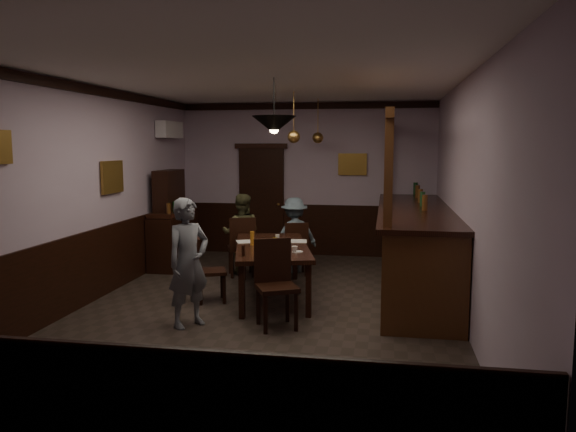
% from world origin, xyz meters
% --- Properties ---
extents(room, '(5.01, 8.01, 3.01)m').
position_xyz_m(room, '(0.00, 0.00, 1.50)').
color(room, '#2D2621').
rests_on(room, ground).
extents(dining_table, '(1.50, 2.38, 0.75)m').
position_xyz_m(dining_table, '(-0.04, 0.78, 0.69)').
color(dining_table, black).
rests_on(dining_table, ground).
extents(chair_far_left, '(0.56, 0.56, 1.00)m').
position_xyz_m(chair_far_left, '(-0.78, 1.91, 0.55)').
color(chair_far_left, black).
rests_on(chair_far_left, ground).
extents(chair_far_right, '(0.49, 0.49, 0.90)m').
position_xyz_m(chair_far_right, '(0.09, 2.13, 0.49)').
color(chair_far_right, black).
rests_on(chair_far_right, ground).
extents(chair_near, '(0.61, 0.61, 1.05)m').
position_xyz_m(chair_near, '(0.26, -0.50, 0.57)').
color(chair_near, black).
rests_on(chair_near, ground).
extents(chair_side, '(0.52, 0.52, 0.91)m').
position_xyz_m(chair_side, '(-0.89, 0.35, 0.50)').
color(chair_side, black).
rests_on(chair_side, ground).
extents(person_standing, '(0.63, 0.68, 1.55)m').
position_xyz_m(person_standing, '(-0.76, -0.68, 0.78)').
color(person_standing, slate).
rests_on(person_standing, ground).
extents(person_seated_left, '(0.73, 0.61, 1.36)m').
position_xyz_m(person_seated_left, '(-0.86, 2.18, 0.68)').
color(person_seated_left, '#4C4C2E').
rests_on(person_seated_left, ground).
extents(person_seated_right, '(0.96, 0.84, 1.28)m').
position_xyz_m(person_seated_right, '(0.02, 2.40, 0.64)').
color(person_seated_right, slate).
rests_on(person_seated_right, ground).
extents(newspaper_left, '(0.50, 0.44, 0.01)m').
position_xyz_m(newspaper_left, '(-0.41, 1.01, 0.75)').
color(newspaper_left, silver).
rests_on(newspaper_left, dining_table).
extents(newspaper_right, '(0.46, 0.36, 0.01)m').
position_xyz_m(newspaper_right, '(0.20, 1.14, 0.75)').
color(newspaper_right, silver).
rests_on(newspaper_right, dining_table).
extents(napkin, '(0.18, 0.18, 0.00)m').
position_xyz_m(napkin, '(-0.05, 0.52, 0.75)').
color(napkin, '#E6CC54').
rests_on(napkin, dining_table).
extents(saucer, '(0.15, 0.15, 0.01)m').
position_xyz_m(saucer, '(0.40, 0.33, 0.76)').
color(saucer, white).
rests_on(saucer, dining_table).
extents(coffee_cup, '(0.10, 0.10, 0.07)m').
position_xyz_m(coffee_cup, '(0.37, 0.29, 0.80)').
color(coffee_cup, white).
rests_on(coffee_cup, saucer).
extents(pastry_plate, '(0.22, 0.22, 0.01)m').
position_xyz_m(pastry_plate, '(0.06, 0.22, 0.76)').
color(pastry_plate, white).
rests_on(pastry_plate, dining_table).
extents(pastry_ring_a, '(0.13, 0.13, 0.04)m').
position_xyz_m(pastry_ring_a, '(-0.03, 0.24, 0.79)').
color(pastry_ring_a, '#C68C47').
rests_on(pastry_ring_a, pastry_plate).
extents(pastry_ring_b, '(0.13, 0.13, 0.04)m').
position_xyz_m(pastry_ring_b, '(0.08, 0.26, 0.79)').
color(pastry_ring_b, '#C68C47').
rests_on(pastry_ring_b, pastry_plate).
extents(soda_can, '(0.07, 0.07, 0.12)m').
position_xyz_m(soda_can, '(0.01, 0.74, 0.81)').
color(soda_can, yellow).
rests_on(soda_can, dining_table).
extents(beer_glass, '(0.06, 0.06, 0.20)m').
position_xyz_m(beer_glass, '(-0.32, 0.74, 0.85)').
color(beer_glass, '#BF721E').
rests_on(beer_glass, dining_table).
extents(water_glass, '(0.06, 0.06, 0.15)m').
position_xyz_m(water_glass, '(0.03, 0.83, 0.82)').
color(water_glass, silver).
rests_on(water_glass, dining_table).
extents(pepper_mill, '(0.04, 0.04, 0.14)m').
position_xyz_m(pepper_mill, '(-0.25, -0.05, 0.82)').
color(pepper_mill, black).
rests_on(pepper_mill, dining_table).
extents(sideboard, '(0.47, 1.31, 1.73)m').
position_xyz_m(sideboard, '(-2.21, 2.47, 0.69)').
color(sideboard, black).
rests_on(sideboard, ground).
extents(bar_counter, '(1.08, 4.63, 2.59)m').
position_xyz_m(bar_counter, '(1.99, 1.59, 0.65)').
color(bar_counter, '#4B2714').
rests_on(bar_counter, ground).
extents(door_back, '(0.90, 0.06, 2.10)m').
position_xyz_m(door_back, '(-0.90, 3.95, 1.05)').
color(door_back, black).
rests_on(door_back, ground).
extents(ac_unit, '(0.20, 0.85, 0.30)m').
position_xyz_m(ac_unit, '(-2.38, 2.90, 2.45)').
color(ac_unit, white).
rests_on(ac_unit, ground).
extents(picture_left_small, '(0.04, 0.28, 0.36)m').
position_xyz_m(picture_left_small, '(-2.46, -1.60, 2.15)').
color(picture_left_small, olive).
rests_on(picture_left_small, ground).
extents(picture_left_large, '(0.04, 0.62, 0.48)m').
position_xyz_m(picture_left_large, '(-2.46, 0.80, 1.70)').
color(picture_left_large, olive).
rests_on(picture_left_large, ground).
extents(picture_back, '(0.55, 0.04, 0.42)m').
position_xyz_m(picture_back, '(0.90, 3.96, 1.80)').
color(picture_back, olive).
rests_on(picture_back, ground).
extents(pendant_iron, '(0.56, 0.56, 0.69)m').
position_xyz_m(pendant_iron, '(0.15, 0.01, 2.42)').
color(pendant_iron, black).
rests_on(pendant_iron, ground).
extents(pendant_brass_mid, '(0.20, 0.20, 0.81)m').
position_xyz_m(pendant_brass_mid, '(0.10, 1.83, 2.30)').
color(pendant_brass_mid, '#BF8C3F').
rests_on(pendant_brass_mid, ground).
extents(pendant_brass_far, '(0.20, 0.20, 0.81)m').
position_xyz_m(pendant_brass_far, '(0.30, 3.32, 2.30)').
color(pendant_brass_far, '#BF8C3F').
rests_on(pendant_brass_far, ground).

